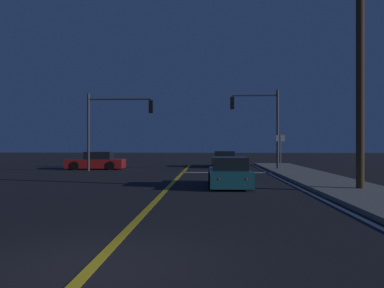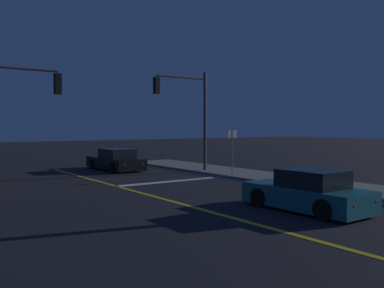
% 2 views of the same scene
% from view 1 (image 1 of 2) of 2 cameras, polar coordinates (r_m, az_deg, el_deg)
% --- Properties ---
extents(ground_plane, '(160.00, 160.00, 0.00)m').
position_cam_1_polar(ground_plane, '(6.34, -14.99, -17.66)').
color(ground_plane, black).
extents(sidewalk_right, '(3.20, 38.92, 0.15)m').
position_cam_1_polar(sidewalk_right, '(17.63, 21.80, -6.03)').
color(sidewalk_right, slate).
rests_on(sidewalk_right, ground).
extents(lane_line_center, '(0.20, 36.76, 0.01)m').
position_cam_1_polar(lane_line_center, '(16.78, -3.64, -6.57)').
color(lane_line_center, gold).
rests_on(lane_line_center, ground).
extents(lane_line_edge_right, '(0.16, 36.76, 0.01)m').
position_cam_1_polar(lane_line_edge_right, '(17.13, 15.90, -6.44)').
color(lane_line_edge_right, silver).
rests_on(lane_line_edge_right, ground).
extents(stop_bar, '(5.98, 0.50, 0.01)m').
position_cam_1_polar(stop_bar, '(25.98, 5.23, -4.25)').
color(stop_bar, silver).
rests_on(stop_bar, ground).
extents(car_mid_block_black, '(2.05, 4.77, 1.34)m').
position_cam_1_polar(car_mid_block_black, '(32.48, 4.78, -2.38)').
color(car_mid_block_black, black).
rests_on(car_mid_block_black, ground).
extents(car_following_oncoming_red, '(4.39, 1.89, 1.34)m').
position_cam_1_polar(car_following_oncoming_red, '(30.18, -14.04, -2.56)').
color(car_following_oncoming_red, maroon).
rests_on(car_following_oncoming_red, ground).
extents(car_parked_curb_teal, '(1.91, 4.22, 1.34)m').
position_cam_1_polar(car_parked_curb_teal, '(17.44, 5.57, -4.42)').
color(car_parked_curb_teal, '#195960').
rests_on(car_parked_curb_teal, ground).
extents(traffic_signal_near_right, '(3.53, 0.28, 5.89)m').
position_cam_1_polar(traffic_signal_near_right, '(28.49, 10.19, 3.97)').
color(traffic_signal_near_right, '#38383D').
rests_on(traffic_signal_near_right, ground).
extents(traffic_signal_far_left, '(4.69, 0.28, 5.51)m').
position_cam_1_polar(traffic_signal_far_left, '(27.71, -11.72, 3.72)').
color(traffic_signal_far_left, '#38383D').
rests_on(traffic_signal_far_left, ground).
extents(utility_pole_right, '(1.41, 0.32, 9.52)m').
position_cam_1_polar(utility_pole_right, '(17.08, 23.74, 10.03)').
color(utility_pole_right, '#42301E').
rests_on(utility_pole_right, ground).
extents(street_sign_corner, '(0.56, 0.09, 2.57)m').
position_cam_1_polar(street_sign_corner, '(25.80, 13.04, -0.47)').
color(street_sign_corner, slate).
rests_on(street_sign_corner, ground).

